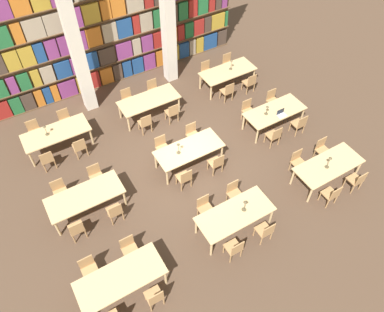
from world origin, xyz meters
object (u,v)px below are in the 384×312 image
at_px(chair_23, 272,100).
at_px(chair_24, 47,159).
at_px(reading_table_2, 329,166).
at_px(reading_table_7, 149,101).
at_px(chair_7, 234,193).
at_px(chair_26, 80,147).
at_px(chair_5, 205,207).
at_px(reading_table_1, 235,215).
at_px(reading_table_0, 121,279).
at_px(laptop, 281,114).
at_px(chair_25, 35,131).
at_px(chair_32, 228,91).
at_px(desk_lamp_1, 330,160).
at_px(reading_table_6, 56,134).
at_px(chair_10, 357,180).
at_px(chair_28, 145,123).
at_px(chair_13, 60,191).
at_px(chair_35, 228,63).
at_px(chair_12, 77,229).
at_px(desk_lamp_5, 231,63).
at_px(chair_4, 234,248).
at_px(chair_22, 299,124).
at_px(chair_21, 248,110).
at_px(chair_6, 265,231).
at_px(reading_table_8, 228,72).
at_px(chair_34, 250,82).
at_px(desk_lamp_2, 178,146).
at_px(chair_3, 129,248).
at_px(chair_30, 172,112).
at_px(chair_19, 192,134).
at_px(chair_15, 96,176).
at_px(chair_18, 216,163).
at_px(chair_27, 65,120).
at_px(chair_11, 322,149).
at_px(reading_table_5, 275,112).
at_px(chair_14, 115,211).
at_px(desk_lamp_3, 267,108).
at_px(reading_table_4, 189,150).
at_px(chair_2, 155,297).
at_px(desk_lamp_0, 245,204).
at_px(chair_33, 207,71).
at_px(reading_table_3, 85,197).
at_px(chair_31, 154,89).

xyz_separation_m(chair_23, chair_24, (-8.34, 1.42, 0.00)).
relative_size(reading_table_2, reading_table_7, 1.00).
height_order(chair_7, chair_26, same).
bearing_deg(chair_5, reading_table_1, 124.63).
distance_m(reading_table_0, laptop, 7.84).
relative_size(chair_25, chair_32, 1.00).
relative_size(desk_lamp_1, chair_23, 0.56).
distance_m(reading_table_0, reading_table_6, 5.90).
bearing_deg(chair_10, chair_28, 128.73).
xyz_separation_m(chair_13, chair_35, (8.25, 2.92, 0.00)).
distance_m(chair_25, chair_26, 1.91).
distance_m(reading_table_2, chair_12, 7.95).
distance_m(chair_5, desk_lamp_5, 6.61).
distance_m(chair_4, chair_22, 5.61).
height_order(chair_21, chair_22, same).
bearing_deg(reading_table_1, chair_21, 49.10).
relative_size(chair_4, chair_6, 1.00).
distance_m(reading_table_8, chair_34, 0.98).
bearing_deg(chair_5, reading_table_8, -130.12).
bearing_deg(desk_lamp_2, desk_lamp_1, -37.88).
distance_m(chair_3, chair_34, 8.36).
bearing_deg(reading_table_6, chair_6, -58.95).
bearing_deg(chair_30, chair_21, -28.12).
xyz_separation_m(reading_table_0, chair_26, (0.67, 5.12, -0.22)).
relative_size(chair_19, chair_22, 1.00).
relative_size(chair_15, chair_25, 1.00).
distance_m(laptop, chair_35, 3.96).
relative_size(reading_table_2, chair_22, 2.62).
height_order(chair_4, chair_23, same).
distance_m(desk_lamp_1, chair_18, 3.53).
xyz_separation_m(chair_7, chair_24, (-4.57, 4.27, 0.00)).
bearing_deg(chair_6, reading_table_2, 13.66).
bearing_deg(chair_27, chair_18, 128.72).
bearing_deg(chair_30, chair_23, -20.06).
distance_m(reading_table_0, chair_34, 9.25).
relative_size(reading_table_1, chair_23, 2.62).
distance_m(chair_7, reading_table_8, 5.83).
distance_m(chair_25, chair_34, 8.39).
bearing_deg(reading_table_8, chair_11, -83.96).
xyz_separation_m(desk_lamp_2, reading_table_5, (4.00, 0.01, -0.38)).
distance_m(chair_4, chair_14, 3.65).
relative_size(chair_4, desk_lamp_2, 1.90).
xyz_separation_m(desk_lamp_3, chair_30, (-2.72, 2.08, -0.55)).
bearing_deg(reading_table_4, chair_2, -130.50).
distance_m(desk_lamp_0, chair_34, 6.33).
bearing_deg(chair_14, chair_34, 22.42).
distance_m(chair_4, chair_33, 8.12).
bearing_deg(reading_table_3, reading_table_8, 22.31).
distance_m(chair_31, chair_35, 3.54).
height_order(reading_table_1, reading_table_4, same).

